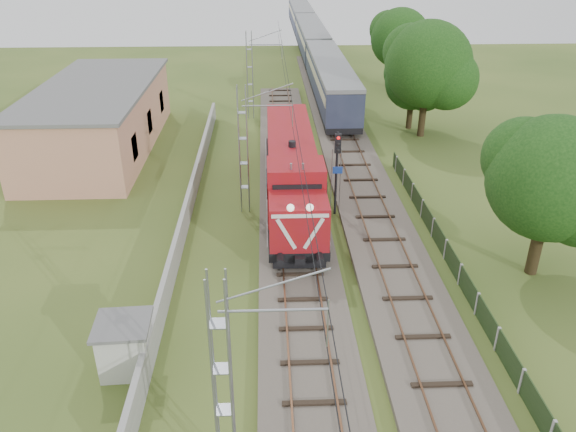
{
  "coord_description": "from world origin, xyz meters",
  "views": [
    {
      "loc": [
        -1.61,
        -20.37,
        15.94
      ],
      "look_at": [
        -0.5,
        6.67,
        2.2
      ],
      "focal_mm": 35.0,
      "sensor_mm": 36.0,
      "label": 1
    }
  ],
  "objects_px": {
    "locomotive": "(292,169)",
    "relay_hut": "(125,346)",
    "coach_rake": "(311,37)",
    "signal_post": "(337,159)"
  },
  "relations": [
    {
      "from": "coach_rake",
      "to": "signal_post",
      "type": "xyz_separation_m",
      "value": [
        -2.35,
        -49.97,
        1.02
      ]
    },
    {
      "from": "relay_hut",
      "to": "signal_post",
      "type": "bearing_deg",
      "value": 53.47
    },
    {
      "from": "locomotive",
      "to": "coach_rake",
      "type": "height_order",
      "value": "locomotive"
    },
    {
      "from": "coach_rake",
      "to": "signal_post",
      "type": "relative_size",
      "value": 13.53
    },
    {
      "from": "coach_rake",
      "to": "relay_hut",
      "type": "height_order",
      "value": "coach_rake"
    },
    {
      "from": "locomotive",
      "to": "signal_post",
      "type": "relative_size",
      "value": 3.35
    },
    {
      "from": "coach_rake",
      "to": "locomotive",
      "type": "bearing_deg",
      "value": -95.94
    },
    {
      "from": "signal_post",
      "to": "locomotive",
      "type": "bearing_deg",
      "value": 144.11
    },
    {
      "from": "signal_post",
      "to": "relay_hut",
      "type": "distance_m",
      "value": 17.07
    },
    {
      "from": "locomotive",
      "to": "relay_hut",
      "type": "relative_size",
      "value": 7.88
    }
  ]
}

